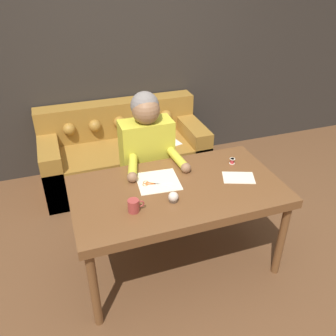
# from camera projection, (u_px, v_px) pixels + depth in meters

# --- Properties ---
(ground_plane) EXTENTS (16.00, 16.00, 0.00)m
(ground_plane) POSITION_uv_depth(u_px,v_px,m) (170.00, 259.00, 2.98)
(ground_plane) COLOR brown
(wall_back) EXTENTS (8.00, 0.06, 2.60)m
(wall_back) POSITION_uv_depth(u_px,v_px,m) (115.00, 52.00, 3.73)
(wall_back) COLOR #2D2823
(wall_back) RESTS_ON ground_plane
(dining_table) EXTENTS (1.54, 0.85, 0.74)m
(dining_table) POSITION_uv_depth(u_px,v_px,m) (178.00, 195.00, 2.62)
(dining_table) COLOR brown
(dining_table) RESTS_ON ground_plane
(couch) EXTENTS (1.73, 0.79, 0.82)m
(couch) POSITION_uv_depth(u_px,v_px,m) (124.00, 154.00, 3.91)
(couch) COLOR olive
(couch) RESTS_ON ground_plane
(person) EXTENTS (0.51, 0.59, 1.27)m
(person) POSITION_uv_depth(u_px,v_px,m) (147.00, 159.00, 3.08)
(person) COLOR #33281E
(person) RESTS_ON ground_plane
(pattern_paper_main) EXTENTS (0.33, 0.33, 0.00)m
(pattern_paper_main) POSITION_uv_depth(u_px,v_px,m) (158.00, 181.00, 2.65)
(pattern_paper_main) COLOR beige
(pattern_paper_main) RESTS_ON dining_table
(pattern_paper_offcut) EXTENTS (0.28, 0.24, 0.00)m
(pattern_paper_offcut) POSITION_uv_depth(u_px,v_px,m) (239.00, 178.00, 2.69)
(pattern_paper_offcut) COLOR beige
(pattern_paper_offcut) RESTS_ON dining_table
(scissors) EXTENTS (0.22, 0.14, 0.01)m
(scissors) POSITION_uv_depth(u_px,v_px,m) (152.00, 184.00, 2.62)
(scissors) COLOR silver
(scissors) RESTS_ON dining_table
(mug) EXTENTS (0.11, 0.08, 0.09)m
(mug) POSITION_uv_depth(u_px,v_px,m) (134.00, 206.00, 2.33)
(mug) COLOR #9E3833
(mug) RESTS_ON dining_table
(thread_spool) EXTENTS (0.04, 0.04, 0.05)m
(thread_spool) POSITION_uv_depth(u_px,v_px,m) (232.00, 161.00, 2.87)
(thread_spool) COLOR red
(thread_spool) RESTS_ON dining_table
(pin_cushion) EXTENTS (0.07, 0.07, 0.07)m
(pin_cushion) POSITION_uv_depth(u_px,v_px,m) (173.00, 197.00, 2.43)
(pin_cushion) COLOR #4C3828
(pin_cushion) RESTS_ON dining_table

